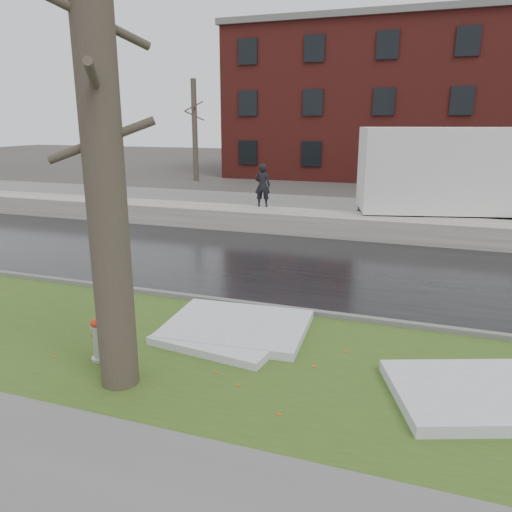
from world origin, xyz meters
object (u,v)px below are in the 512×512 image
(fire_hydrant, at_px, (100,337))
(worker, at_px, (262,185))
(box_truck, at_px, (477,178))
(tree, at_px, (102,146))

(fire_hydrant, height_order, worker, worker)
(fire_hydrant, xyz_separation_m, box_truck, (6.42, 12.95, 1.49))
(worker, bearing_deg, tree, 88.01)
(box_truck, height_order, worker, box_truck)
(worker, bearing_deg, fire_hydrant, 84.80)
(fire_hydrant, bearing_deg, tree, -11.94)
(tree, xyz_separation_m, worker, (-1.78, 11.95, -2.01))
(fire_hydrant, relative_size, box_truck, 0.07)
(fire_hydrant, distance_m, worker, 11.53)
(fire_hydrant, xyz_separation_m, worker, (-1.05, 11.43, 1.10))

